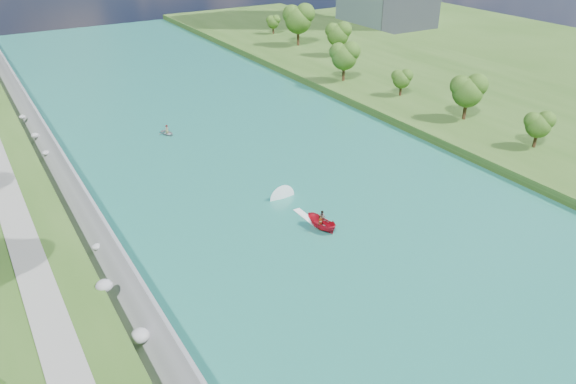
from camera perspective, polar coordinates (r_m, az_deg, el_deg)
ground at (r=63.34m, az=7.55°, el=-5.45°), size 260.00×260.00×0.00m
river_water at (r=77.73m, az=-1.50°, el=1.43°), size 55.00×240.00×0.10m
berm_east at (r=108.81m, az=21.98°, el=7.58°), size 44.00×240.00×1.50m
riprap_bank at (r=68.86m, az=-20.29°, el=-2.42°), size 4.09×236.00×4.25m
riverside_path at (r=68.14m, az=-26.02°, el=-2.27°), size 3.00×200.00×0.10m
trees_east at (r=105.73m, az=14.46°, el=11.39°), size 16.65×144.02×11.96m
motorboat at (r=66.52m, az=2.68°, el=-2.67°), size 3.60×19.01×2.07m
raft at (r=94.50m, az=-12.17°, el=5.96°), size 2.74×3.36×1.63m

